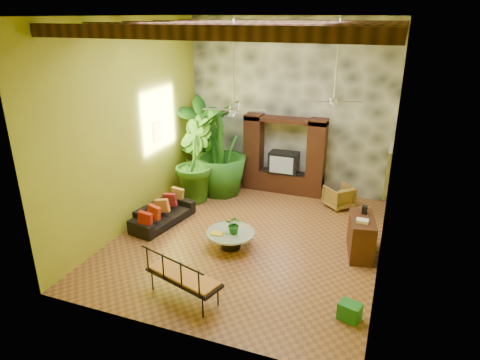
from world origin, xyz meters
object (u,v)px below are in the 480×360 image
at_px(tall_plant_c, 221,148).
at_px(iron_bench, 182,276).
at_px(tall_plant_b, 193,160).
at_px(ceiling_fan_back, 334,92).
at_px(green_bin, 350,311).
at_px(sofa, 163,214).
at_px(side_console, 361,236).
at_px(ceiling_fan_front, 234,99).
at_px(coffee_table, 231,238).
at_px(entertainment_center, 284,161).
at_px(wicker_armchair, 339,197).
at_px(tall_plant_a, 202,144).

distance_m(tall_plant_c, iron_bench, 5.27).
bearing_deg(tall_plant_b, ceiling_fan_back, -6.90).
bearing_deg(green_bin, iron_bench, -169.71).
bearing_deg(sofa, side_console, -77.06).
height_order(ceiling_fan_front, tall_plant_c, ceiling_fan_front).
height_order(ceiling_fan_front, coffee_table, ceiling_fan_front).
bearing_deg(entertainment_center, tall_plant_b, -146.93).
height_order(ceiling_fan_front, wicker_armchair, ceiling_fan_front).
relative_size(entertainment_center, ceiling_fan_back, 1.29).
distance_m(ceiling_fan_front, tall_plant_a, 4.22).
xyz_separation_m(wicker_armchair, green_bin, (0.89, -4.69, -0.15)).
distance_m(entertainment_center, tall_plant_c, 1.92).
bearing_deg(tall_plant_c, tall_plant_b, -129.79).
bearing_deg(tall_plant_a, ceiling_fan_front, -53.40).
height_order(entertainment_center, tall_plant_b, tall_plant_b).
distance_m(ceiling_fan_back, tall_plant_a, 4.69).
bearing_deg(entertainment_center, tall_plant_a, -166.98).
distance_m(entertainment_center, side_console, 3.95).
xyz_separation_m(tall_plant_a, iron_bench, (2.05, -5.27, -0.86)).
bearing_deg(entertainment_center, tall_plant_c, -154.86).
xyz_separation_m(sofa, tall_plant_c, (0.60, 2.40, 1.13)).
bearing_deg(iron_bench, green_bin, 27.35).
bearing_deg(ceiling_fan_front, ceiling_fan_back, 41.63).
bearing_deg(green_bin, ceiling_fan_back, 107.45).
height_order(sofa, wicker_armchair, wicker_armchair).
height_order(entertainment_center, coffee_table, entertainment_center).
height_order(tall_plant_a, tall_plant_c, tall_plant_a).
bearing_deg(tall_plant_c, entertainment_center, 25.14).
relative_size(ceiling_fan_back, sofa, 1.01).
xyz_separation_m(ceiling_fan_back, iron_bench, (-1.96, -3.89, -2.87)).
bearing_deg(iron_bench, tall_plant_b, 130.61).
bearing_deg(tall_plant_b, iron_bench, -66.44).
bearing_deg(sofa, entertainment_center, -25.69).
height_order(entertainment_center, iron_bench, entertainment_center).
relative_size(sofa, tall_plant_c, 0.66).
xyz_separation_m(entertainment_center, green_bin, (2.65, -5.28, -0.80)).
distance_m(sofa, side_console, 4.89).
distance_m(sofa, iron_bench, 3.28).
height_order(tall_plant_c, coffee_table, tall_plant_c).
bearing_deg(side_console, tall_plant_a, 143.61).
relative_size(entertainment_center, tall_plant_b, 1.02).
distance_m(tall_plant_a, side_console, 5.62).
height_order(ceiling_fan_back, tall_plant_a, ceiling_fan_back).
bearing_deg(tall_plant_a, iron_bench, -68.70).
xyz_separation_m(entertainment_center, tall_plant_a, (-2.41, -0.56, 0.43)).
xyz_separation_m(tall_plant_b, iron_bench, (1.90, -4.35, -0.64)).
bearing_deg(ceiling_fan_front, entertainment_center, 86.76).
bearing_deg(coffee_table, ceiling_fan_front, 79.09).
height_order(sofa, green_bin, sofa).
relative_size(ceiling_fan_front, iron_bench, 1.14).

